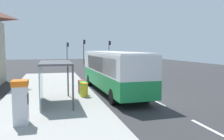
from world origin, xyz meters
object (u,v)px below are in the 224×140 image
sedan_near (97,62)px  bus (113,69)px  recycling_bin_red (82,86)px  bus_shelter (50,72)px  traffic_light_near_side (109,49)px  ticket_machine (21,102)px  recycling_bin_green (83,88)px  traffic_light_far_side (68,50)px  recycling_bin_yellow (84,90)px  traffic_light_median (84,48)px  white_van (106,61)px

sedan_near → bus: bearing=-98.3°
recycling_bin_red → bus_shelter: bearing=-127.2°
sedan_near → traffic_light_near_side: bearing=36.3°
ticket_machine → recycling_bin_green: ticket_machine is taller
traffic_light_near_side → traffic_light_far_side: traffic_light_near_side is taller
recycling_bin_green → traffic_light_near_side: (9.70, 30.98, 2.67)m
recycling_bin_yellow → traffic_light_far_side: (1.10, 32.48, 2.45)m
sedan_near → ticket_machine: bearing=-106.1°
ticket_machine → traffic_light_far_side: 37.92m
traffic_light_near_side → bus_shelter: 35.29m
ticket_machine → recycling_bin_yellow: (3.46, 5.11, -0.52)m
traffic_light_median → bus_shelter: size_ratio=1.31×
bus → traffic_light_near_side: (7.21, 29.99, 1.49)m
recycling_bin_yellow → traffic_light_near_side: bearing=73.0°
traffic_light_near_side → bus_shelter: traffic_light_near_side is taller
recycling_bin_green → ticket_machine: bearing=-120.8°
ticket_machine → traffic_light_median: traffic_light_median is taller
traffic_light_median → bus_shelter: 35.48m
traffic_light_near_side → recycling_bin_green: bearing=-107.4°
sedan_near → bus_shelter: (-8.72, -30.84, 1.31)m
sedan_near → traffic_light_median: bearing=115.8°
sedan_near → traffic_light_near_side: (3.20, 2.35, 2.54)m
bus → traffic_light_median: bearing=86.2°
recycling_bin_yellow → bus_shelter: size_ratio=0.24×
sedan_near → recycling_bin_yellow: 30.04m
white_van → traffic_light_near_side: bearing=72.7°
recycling_bin_green → recycling_bin_red: same height
bus_shelter → recycling_bin_yellow: bearing=34.4°
traffic_light_far_side → bus_shelter: 34.17m
recycling_bin_red → traffic_light_median: (4.60, 31.88, 2.82)m
white_van → recycling_bin_green: 21.40m
sedan_near → traffic_light_far_side: (-5.40, 3.15, 2.31)m
ticket_machine → recycling_bin_yellow: bearing=55.9°
bus → traffic_light_far_side: size_ratio=2.39×
recycling_bin_green → recycling_bin_red: bearing=90.0°
white_van → traffic_light_median: size_ratio=1.00×
bus → sedan_near: bearing=81.7°
white_van → recycling_bin_green: (-6.40, -20.41, -0.69)m
bus → recycling_bin_yellow: bus is taller
recycling_bin_green → traffic_light_far_side: bearing=88.0°
ticket_machine → recycling_bin_yellow: ticket_machine is taller
bus_shelter → recycling_bin_red: bearing=52.8°
bus_shelter → recycling_bin_green: bearing=45.0°
sedan_near → traffic_light_near_side: 4.71m
white_van → bus_shelter: 24.22m
sedan_near → ticket_machine: size_ratio=2.30×
ticket_machine → white_van: bearing=69.4°
recycling_bin_green → traffic_light_median: 33.02m
ticket_machine → sedan_near: bearing=73.9°
white_van → recycling_bin_yellow: bearing=-106.9°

